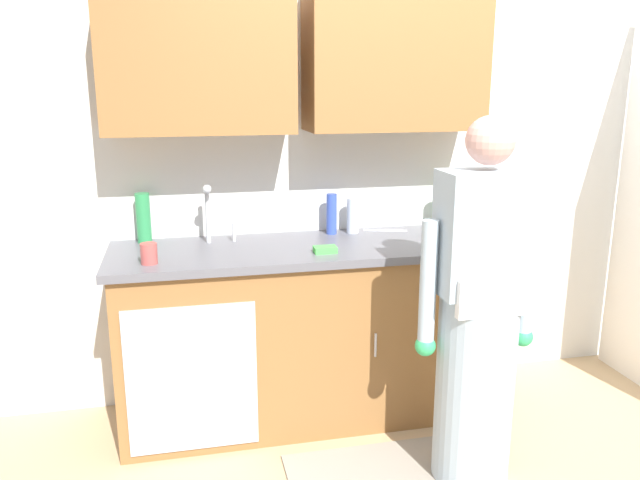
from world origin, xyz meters
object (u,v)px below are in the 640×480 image
(bottle_soap, at_px, (446,209))
(sink, at_px, (218,252))
(person_at_sink, at_px, (478,334))
(knife_on_counter, at_px, (385,230))
(cup_by_sink, at_px, (149,254))
(bottle_cleaner_spray, at_px, (332,214))
(bottle_water_tall, at_px, (353,216))
(bottle_water_short, at_px, (143,218))
(sponge, at_px, (325,250))

(bottle_soap, bearing_deg, sink, -173.74)
(person_at_sink, relative_size, knife_on_counter, 6.75)
(bottle_soap, height_order, cup_by_sink, bottle_soap)
(bottle_cleaner_spray, xyz_separation_m, bottle_water_tall, (0.12, -0.00, -0.01))
(bottle_soap, bearing_deg, knife_on_counter, 170.20)
(person_at_sink, bearing_deg, bottle_water_short, 146.06)
(sponge, bearing_deg, bottle_cleaner_spray, 71.96)
(sink, distance_m, sponge, 0.53)
(person_at_sink, bearing_deg, bottle_soap, 76.22)
(sponge, bearing_deg, sink, 160.91)
(bottle_soap, xyz_separation_m, cup_by_sink, (-1.59, -0.33, -0.07))
(bottle_cleaner_spray, distance_m, sponge, 0.40)
(cup_by_sink, height_order, sponge, cup_by_sink)
(person_at_sink, distance_m, bottle_soap, 0.97)
(sink, distance_m, bottle_soap, 1.28)
(person_at_sink, relative_size, bottle_water_tall, 8.48)
(bottle_water_tall, xyz_separation_m, bottle_water_short, (-1.10, 0.02, 0.03))
(bottle_soap, relative_size, sponge, 2.23)
(bottle_soap, xyz_separation_m, bottle_water_short, (-1.62, 0.08, 0.01))
(bottle_soap, height_order, bottle_water_short, bottle_water_short)
(sponge, bearing_deg, person_at_sink, -45.41)
(person_at_sink, bearing_deg, bottle_water_tall, 108.36)
(person_at_sink, height_order, knife_on_counter, person_at_sink)
(sink, bearing_deg, cup_by_sink, -150.01)
(bottle_water_short, xyz_separation_m, knife_on_counter, (1.29, -0.02, -0.13))
(bottle_soap, bearing_deg, person_at_sink, -103.78)
(sponge, bearing_deg, bottle_water_tall, 56.95)
(bottle_cleaner_spray, bearing_deg, sponge, -108.04)
(bottle_water_tall, bearing_deg, knife_on_counter, 0.14)
(knife_on_counter, bearing_deg, bottle_water_short, 16.62)
(bottle_cleaner_spray, distance_m, bottle_water_tall, 0.12)
(bottle_soap, distance_m, bottle_water_short, 1.63)
(sink, distance_m, knife_on_counter, 0.95)
(sink, bearing_deg, sponge, -19.09)
(person_at_sink, relative_size, bottle_cleaner_spray, 7.37)
(bottle_soap, bearing_deg, bottle_water_tall, 173.74)
(bottle_cleaner_spray, height_order, bottle_water_tall, bottle_cleaner_spray)
(bottle_water_tall, bearing_deg, cup_by_sink, -160.30)
(bottle_soap, height_order, bottle_water_tall, bottle_soap)
(bottle_soap, xyz_separation_m, knife_on_counter, (-0.33, 0.06, -0.12))
(bottle_water_tall, bearing_deg, bottle_cleaner_spray, 179.32)
(bottle_water_short, relative_size, knife_on_counter, 1.07)
(sink, xyz_separation_m, knife_on_counter, (0.93, 0.20, 0.02))
(person_at_sink, height_order, cup_by_sink, person_at_sink)
(knife_on_counter, bearing_deg, bottle_water_tall, 17.82)
(bottle_water_short, bearing_deg, person_at_sink, -33.94)
(bottle_cleaner_spray, distance_m, knife_on_counter, 0.33)
(bottle_cleaner_spray, bearing_deg, bottle_water_short, 178.66)
(person_at_sink, relative_size, bottle_water_short, 6.30)
(person_at_sink, bearing_deg, sponge, 134.59)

